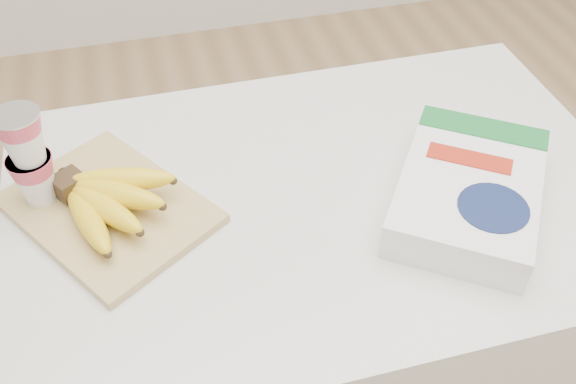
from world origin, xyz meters
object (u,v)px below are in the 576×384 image
(cutting_board, at_px, (109,209))
(cereal_box, at_px, (469,191))
(table, at_px, (315,325))
(yogurt_stack, at_px, (28,155))
(bananas, at_px, (106,199))

(cutting_board, xyz_separation_m, cereal_box, (0.58, -0.14, 0.03))
(cutting_board, bearing_deg, cereal_box, -46.50)
(table, xyz_separation_m, yogurt_stack, (-0.46, 0.08, 0.51))
(bananas, xyz_separation_m, cereal_box, (0.58, -0.12, -0.01))
(table, bearing_deg, cereal_box, -23.97)
(cutting_board, height_order, cereal_box, cereal_box)
(cutting_board, distance_m, cereal_box, 0.59)
(table, height_order, bananas, bananas)
(yogurt_stack, bearing_deg, cutting_board, -24.13)
(cereal_box, bearing_deg, cutting_board, -158.44)
(bananas, xyz_separation_m, yogurt_stack, (-0.10, 0.06, 0.07))
(bananas, relative_size, yogurt_stack, 1.21)
(cutting_board, bearing_deg, bananas, -118.31)
(cereal_box, bearing_deg, table, -169.09)
(cutting_board, height_order, yogurt_stack, yogurt_stack)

